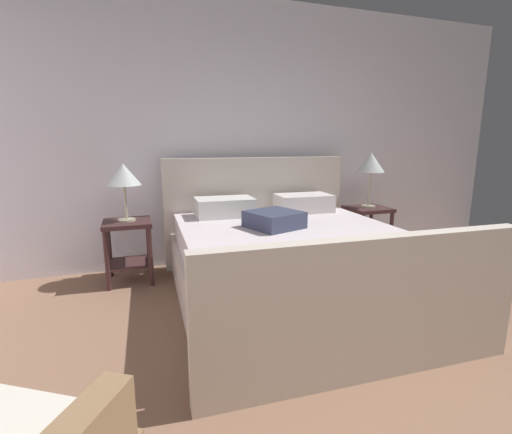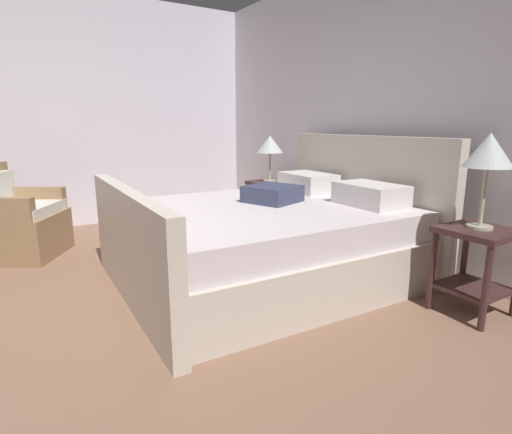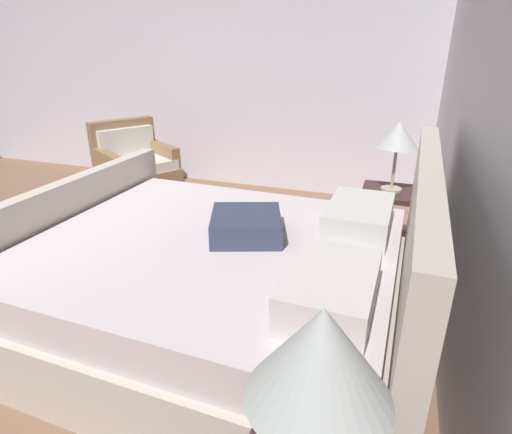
% 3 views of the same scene
% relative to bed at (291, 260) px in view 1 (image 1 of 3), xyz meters
% --- Properties ---
extents(wall_back, '(6.23, 0.12, 2.83)m').
position_rel_bed_xyz_m(wall_back, '(0.27, 1.31, 1.07)').
color(wall_back, silver).
rests_on(wall_back, ground).
extents(bed, '(2.06, 2.35, 1.17)m').
position_rel_bed_xyz_m(bed, '(0.00, 0.00, 0.00)').
color(bed, beige).
rests_on(bed, ground).
extents(nightstand_right, '(0.44, 0.44, 0.60)m').
position_rel_bed_xyz_m(nightstand_right, '(1.32, 0.81, 0.05)').
color(nightstand_right, '#3F2524').
rests_on(nightstand_right, ground).
extents(table_lamp_right, '(0.31, 0.31, 0.62)m').
position_rel_bed_xyz_m(table_lamp_right, '(1.32, 0.81, 0.75)').
color(table_lamp_right, '#B7B293').
rests_on(table_lamp_right, nightstand_right).
extents(nightstand_left, '(0.44, 0.44, 0.60)m').
position_rel_bed_xyz_m(nightstand_left, '(-1.32, 0.89, 0.05)').
color(nightstand_left, '#3F2524').
rests_on(nightstand_left, ground).
extents(table_lamp_left, '(0.31, 0.31, 0.54)m').
position_rel_bed_xyz_m(table_lamp_left, '(-1.32, 0.89, 0.68)').
color(table_lamp_left, '#B7B293').
rests_on(table_lamp_left, nightstand_left).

